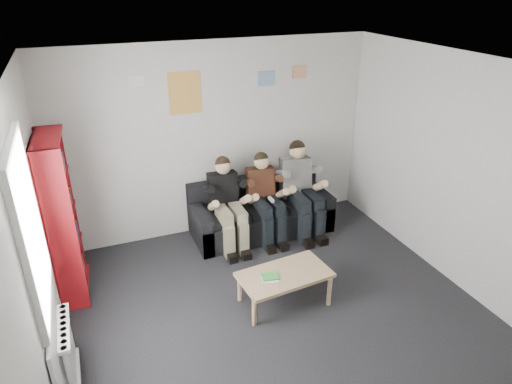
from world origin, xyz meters
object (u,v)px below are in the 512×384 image
bookshelf (63,218)px  coffee_table (285,277)px  person_middle (266,198)px  person_left (228,205)px  sofa (260,214)px  person_right (302,190)px

bookshelf → coffee_table: bearing=-24.5°
person_middle → person_left: bearing=-171.9°
bookshelf → sofa: bearing=13.4°
person_middle → person_right: person_right is taller
coffee_table → person_left: 1.48m
bookshelf → person_left: bookshelf is taller
sofa → coffee_table: 1.68m
sofa → person_middle: bearing=-90.0°
person_middle → coffee_table: bearing=-96.6°
coffee_table → person_right: bearing=57.0°
bookshelf → coffee_table: size_ratio=1.88×
coffee_table → person_right: (0.93, 1.44, 0.29)m
coffee_table → person_right: person_right is taller
person_left → person_middle: 0.56m
coffee_table → person_middle: bearing=75.4°
person_left → sofa: bearing=21.4°
person_left → person_right: size_ratio=0.94×
sofa → person_middle: 0.39m
sofa → person_right: size_ratio=1.49×
sofa → person_left: bearing=-161.2°
sofa → bookshelf: 2.72m
sofa → person_middle: person_middle is taller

